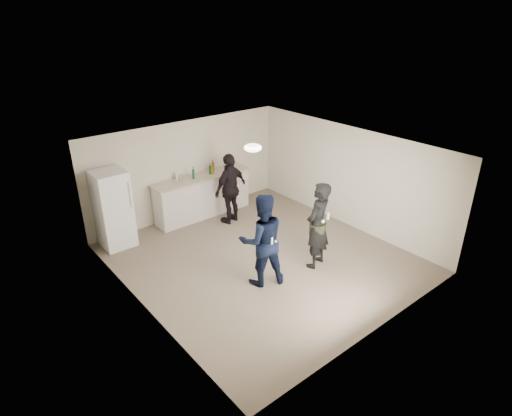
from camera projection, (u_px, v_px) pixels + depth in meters
floor at (262, 258)px, 9.40m from camera, size 6.00×6.00×0.00m
ceiling at (262, 149)px, 8.35m from camera, size 6.00×6.00×0.00m
wall_back at (187, 169)px, 10.98m from camera, size 6.00×0.00×6.00m
wall_front at (384, 268)px, 6.77m from camera, size 6.00×0.00×6.00m
wall_left at (139, 250)px, 7.30m from camera, size 0.00×6.00×6.00m
wall_right at (348, 177)px, 10.46m from camera, size 0.00×6.00×6.00m
counter at (203, 197)px, 11.18m from camera, size 2.60×0.56×1.05m
counter_top at (202, 177)px, 10.95m from camera, size 2.68×0.64×0.04m
fridge at (113, 209)px, 9.59m from camera, size 0.70×0.70×1.80m
fridge_handle at (130, 195)px, 9.32m from camera, size 0.02×0.02×0.60m
ceiling_dome at (253, 148)px, 8.58m from camera, size 0.36×0.36×0.16m
shaker at (181, 177)px, 10.64m from camera, size 0.08×0.08×0.17m
man at (262, 240)px, 8.22m from camera, size 1.13×1.02×1.90m
woman at (318, 225)px, 8.78m from camera, size 0.79×0.63×1.88m
camo_shorts at (317, 229)px, 8.82m from camera, size 0.34×0.34×0.28m
spectator at (231, 189)px, 10.68m from camera, size 1.14×0.67×1.82m
remote_man at (272, 241)px, 7.98m from camera, size 0.04×0.04×0.15m
nunchuk_man at (275, 242)px, 8.10m from camera, size 0.07×0.07×0.07m
remote_woman at (328, 216)px, 8.48m from camera, size 0.04×0.04×0.15m
nunchuk_woman at (323, 221)px, 8.48m from camera, size 0.07×0.07×0.07m
bottle_cluster at (203, 171)px, 10.98m from camera, size 1.16×0.28×0.25m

